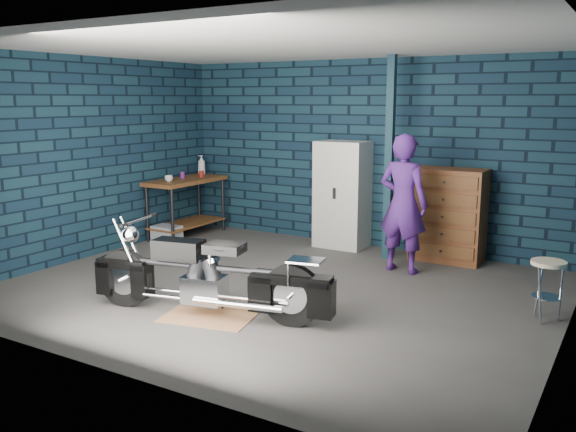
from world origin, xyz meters
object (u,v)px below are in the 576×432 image
object	(u,v)px
workbench	(187,207)
person	(403,204)
shop_stool	(547,291)
tool_chest	(448,215)
locker	(342,195)
storage_bin	(167,234)
motorcycle	(209,270)

from	to	relation	value
workbench	person	distance (m)	3.66
workbench	shop_stool	size ratio (longest dim) A/B	2.32
person	tool_chest	distance (m)	0.91
person	tool_chest	world-z (taller)	person
locker	tool_chest	size ratio (longest dim) A/B	1.25
locker	storage_bin	bearing A→B (deg)	-155.26
motorcycle	locker	size ratio (longest dim) A/B	1.40
locker	motorcycle	bearing A→B (deg)	-87.49
person	tool_chest	bearing A→B (deg)	-106.32
person	workbench	bearing A→B (deg)	3.11
motorcycle	locker	xyz separation A→B (m)	(-0.15, 3.32, 0.30)
motorcycle	tool_chest	world-z (taller)	tool_chest
person	shop_stool	xyz separation A→B (m)	(1.83, -0.94, -0.56)
tool_chest	shop_stool	size ratio (longest dim) A/B	2.05
motorcycle	locker	world-z (taller)	locker
person	storage_bin	size ratio (longest dim) A/B	4.27
storage_bin	locker	world-z (taller)	locker
workbench	person	xyz separation A→B (m)	(3.63, -0.20, 0.41)
person	storage_bin	distance (m)	3.70
motorcycle	tool_chest	bearing A→B (deg)	54.52
locker	tool_chest	distance (m)	1.57
locker	tool_chest	xyz separation A→B (m)	(1.56, 0.00, -0.15)
shop_stool	locker	bearing A→B (deg)	150.15
motorcycle	tool_chest	size ratio (longest dim) A/B	1.74
motorcycle	shop_stool	bearing A→B (deg)	15.98
shop_stool	motorcycle	bearing A→B (deg)	-151.61
workbench	motorcycle	distance (m)	3.73
workbench	tool_chest	xyz separation A→B (m)	(3.97, 0.60, 0.16)
workbench	storage_bin	size ratio (longest dim) A/B	3.46
tool_chest	storage_bin	bearing A→B (deg)	-164.40
storage_bin	shop_stool	size ratio (longest dim) A/B	0.67
workbench	person	world-z (taller)	person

